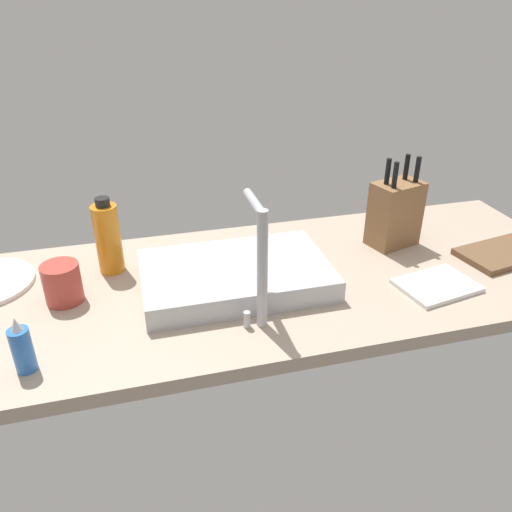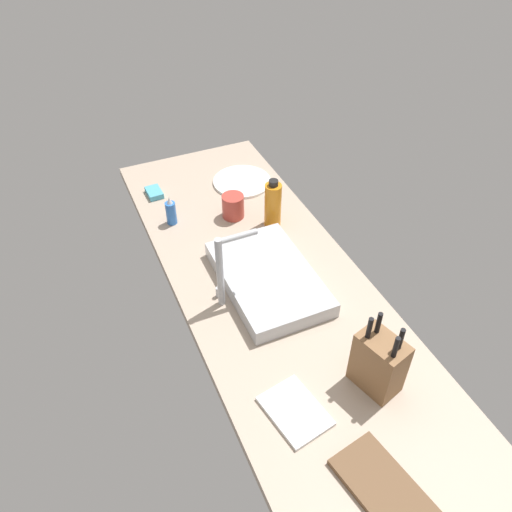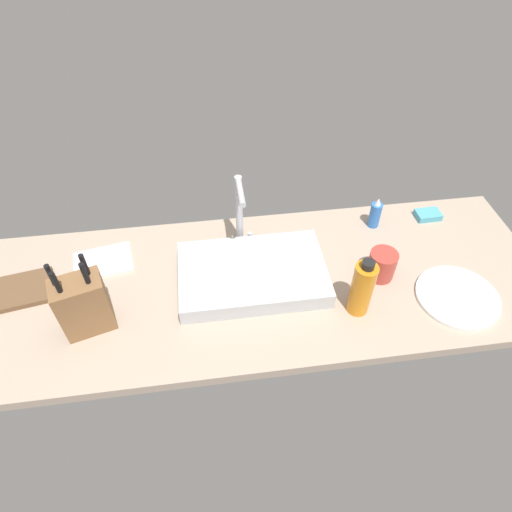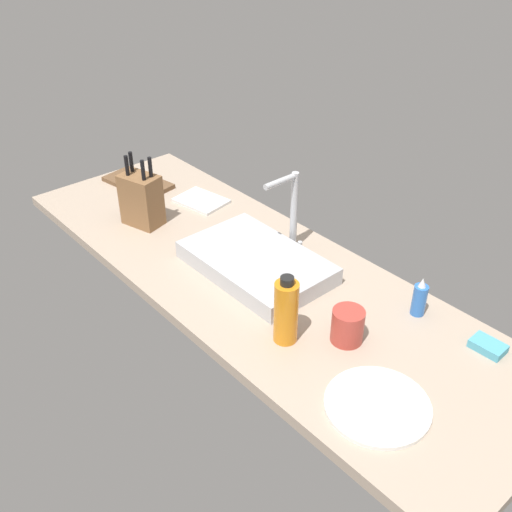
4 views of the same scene
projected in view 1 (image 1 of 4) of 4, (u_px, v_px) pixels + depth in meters
The scene contains 9 objects.
countertop_slab at pixel (235, 288), 132.31cm from camera, with size 193.72×65.38×3.50cm, color tan.
sink_basin at pixel (236, 275), 129.14cm from camera, with size 47.19×30.04×5.82cm, color #B7BABF.
faucet at pixel (260, 258), 108.77cm from camera, with size 5.50×14.08×28.23cm.
knife_block at pixel (395, 213), 146.52cm from camera, with size 15.85×12.57×26.28cm.
cutting_board at pixel (508, 252), 144.39cm from camera, with size 28.72×14.52×1.80cm, color brown.
soap_bottle at pixel (22, 348), 99.59cm from camera, with size 4.14×4.14×12.50cm.
water_bottle at pixel (108, 238), 132.63cm from camera, with size 6.68×6.68×20.87cm.
dish_towel at pixel (437, 286), 129.04cm from camera, with size 19.05×13.87×1.20cm, color white.
coffee_mug at pixel (62, 283), 121.76cm from camera, with size 8.98×8.98×9.92cm, color #B23D33.
Camera 1 is at (23.37, 109.94, 72.29)cm, focal length 35.62 mm.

